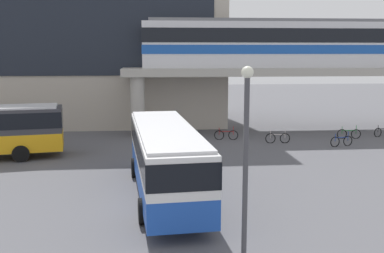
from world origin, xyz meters
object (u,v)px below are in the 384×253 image
Objects in this scene: bus_main at (165,154)px; bicycle_blue at (341,141)px; station_building at (84,30)px; bicycle_green at (349,134)px; bicycle_silver at (278,138)px; bicycle_black at (383,132)px; train at (300,43)px; bicycle_red at (226,135)px.

bicycle_blue is (12.46, 9.95, -1.63)m from bus_main.
bicycle_green is at bearing -26.83° from station_building.
bicycle_green is 1.00× the size of bicycle_silver.
bicycle_black is (8.81, 1.80, 0.00)m from bicycle_silver.
train is 9.21m from bicycle_silver.
bus_main is at bearing -73.75° from station_building.
bus_main is 14.23m from bicycle_silver.
train reaches higher than bicycle_silver.
bicycle_red is 3.81m from bicycle_silver.
train is 14.32× the size of bicycle_green.
bicycle_blue is at bearing 38.59° from bus_main.
station_building is at bearing 106.25° from bus_main.
bus_main is at bearing -142.42° from bicycle_black.
bicycle_black is at bearing 37.58° from bus_main.
bicycle_green is (20.93, -10.59, -8.09)m from station_building.
bicycle_black and bicycle_blue have the same top height.
train is at bearing 148.09° from bicycle_black.
station_building is at bearing 145.43° from bicycle_blue.
bicycle_silver is (15.12, -11.79, -8.09)m from station_building.
bicycle_green is (9.30, -0.34, 0.00)m from bicycle_red.
bus_main reaches higher than bicycle_blue.
bus_main is at bearing -124.33° from train.
bicycle_black is (17.17, 13.21, -1.63)m from bus_main.
bicycle_green and bicycle_silver have the same top height.
station_building is at bearing 138.65° from bicycle_red.
train is 14.27× the size of bicycle_silver.
train is 10.21m from bicycle_red.
station_building is 14.02× the size of bicycle_green.
bicycle_silver is at bearing -119.95° from train.
bicycle_silver is 1.02× the size of bicycle_blue.
bicycle_silver and bicycle_blue have the same top height.
station_building is 27.16m from bicycle_black.
station_building is 17.49m from bicycle_red.
bicycle_silver is at bearing -23.93° from bicycle_red.
train reaches higher than bicycle_black.
station_building is at bearing 157.35° from bicycle_black.
bicycle_red is at bearing 156.07° from bicycle_silver.
bicycle_blue is (19.22, -13.25, -8.09)m from station_building.
train reaches higher than bicycle_green.
bus_main is (-11.45, -16.77, -5.18)m from train.
bus_main is at bearing -110.64° from bicycle_red.
bicycle_red is 9.30m from bicycle_green.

